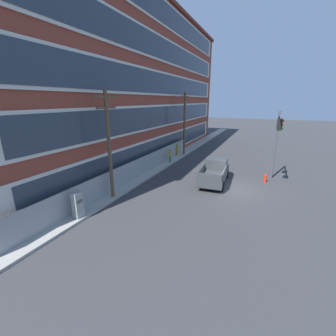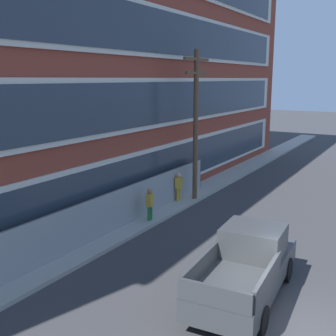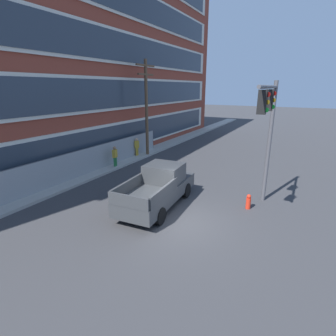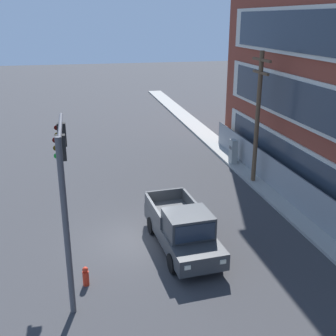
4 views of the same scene
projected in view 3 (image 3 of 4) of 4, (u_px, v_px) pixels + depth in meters
name	position (u px, v px, depth m)	size (l,w,h in m)	color
ground_plane	(180.00, 222.00, 11.97)	(160.00, 160.00, 0.00)	#38383A
sidewalk_building_side	(54.00, 188.00, 15.76)	(80.00, 1.70, 0.16)	#9E9B93
brick_mill_building	(59.00, 48.00, 21.30)	(42.31, 10.45, 17.84)	brown
chain_link_fence	(35.00, 179.00, 14.75)	(25.49, 0.06, 1.93)	gray
traffic_signal_mast	(268.00, 123.00, 11.99)	(4.62, 0.43, 6.23)	#4C4C51
pickup_truck_dark_grey	(159.00, 188.00, 13.51)	(5.75, 2.40, 2.04)	#383A3D
utility_pole_midblock	(146.00, 104.00, 22.23)	(2.63, 0.26, 8.11)	brown
pedestrian_near_cabinet	(137.00, 146.00, 22.84)	(0.43, 0.46, 1.69)	#B7932D
pedestrian_by_fence	(115.00, 156.00, 19.70)	(0.44, 0.31, 1.69)	#236B38
fire_hydrant	(248.00, 202.00, 13.23)	(0.24, 0.24, 0.78)	red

